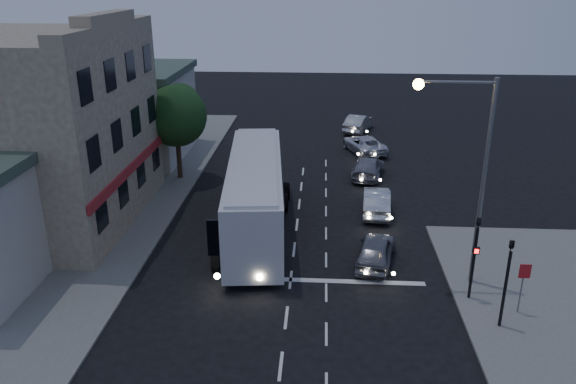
# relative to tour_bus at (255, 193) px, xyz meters

# --- Properties ---
(ground) EXTENTS (120.00, 120.00, 0.00)m
(ground) POSITION_rel_tour_bus_xyz_m (2.16, -7.19, -2.15)
(ground) COLOR black
(sidewalk_far) EXTENTS (12.00, 50.00, 0.12)m
(sidewalk_far) POSITION_rel_tour_bus_xyz_m (-10.84, 0.81, -2.09)
(sidewalk_far) COLOR slate
(sidewalk_far) RESTS_ON ground
(road_markings) EXTENTS (8.00, 30.55, 0.01)m
(road_markings) POSITION_rel_tour_bus_xyz_m (3.45, -3.88, -2.14)
(road_markings) COLOR silver
(road_markings) RESTS_ON ground
(tour_bus) EXTENTS (3.90, 13.15, 3.98)m
(tour_bus) POSITION_rel_tour_bus_xyz_m (0.00, 0.00, 0.00)
(tour_bus) COLOR silver
(tour_bus) RESTS_ON ground
(car_suv) EXTENTS (2.44, 4.29, 1.38)m
(car_suv) POSITION_rel_tour_bus_xyz_m (6.08, -3.39, -1.46)
(car_suv) COLOR slate
(car_suv) RESTS_ON ground
(car_sedan_a) EXTENTS (1.83, 4.39, 1.41)m
(car_sedan_a) POSITION_rel_tour_bus_xyz_m (6.64, 2.79, -1.44)
(car_sedan_a) COLOR silver
(car_sedan_a) RESTS_ON ground
(car_sedan_b) EXTENTS (2.72, 4.84, 1.33)m
(car_sedan_b) POSITION_rel_tour_bus_xyz_m (6.61, 9.00, -1.49)
(car_sedan_b) COLOR gray
(car_sedan_b) RESTS_ON ground
(car_sedan_c) EXTENTS (3.66, 5.26, 1.33)m
(car_sedan_c) POSITION_rel_tour_bus_xyz_m (6.71, 14.62, -1.48)
(car_sedan_c) COLOR silver
(car_sedan_c) RESTS_ON ground
(car_extra) EXTENTS (2.94, 4.78, 1.49)m
(car_extra) POSITION_rel_tour_bus_xyz_m (6.58, 20.93, -1.41)
(car_extra) COLOR #B3B3B3
(car_extra) RESTS_ON ground
(traffic_signal_main) EXTENTS (0.25, 0.35, 4.10)m
(traffic_signal_main) POSITION_rel_tour_bus_xyz_m (9.76, -6.41, 0.27)
(traffic_signal_main) COLOR black
(traffic_signal_main) RESTS_ON sidewalk_near
(traffic_signal_side) EXTENTS (0.18, 0.15, 4.10)m
(traffic_signal_side) POSITION_rel_tour_bus_xyz_m (10.46, -8.39, 0.27)
(traffic_signal_side) COLOR black
(traffic_signal_side) RESTS_ON sidewalk_near
(regulatory_sign) EXTENTS (0.45, 0.12, 2.20)m
(regulatory_sign) POSITION_rel_tour_bus_xyz_m (11.46, -7.43, -0.55)
(regulatory_sign) COLOR slate
(regulatory_sign) RESTS_ON sidewalk_near
(streetlight) EXTENTS (3.32, 0.44, 9.00)m
(streetlight) POSITION_rel_tour_bus_xyz_m (9.51, -4.99, 3.58)
(streetlight) COLOR slate
(streetlight) RESTS_ON sidewalk_near
(main_building) EXTENTS (10.12, 12.00, 11.00)m
(main_building) POSITION_rel_tour_bus_xyz_m (-11.80, 0.81, 3.01)
(main_building) COLOR #7C654D
(main_building) RESTS_ON sidewalk_far
(low_building_north) EXTENTS (9.40, 9.40, 6.50)m
(low_building_north) POSITION_rel_tour_bus_xyz_m (-11.34, 12.81, 1.24)
(low_building_north) COLOR beige
(low_building_north) RESTS_ON sidewalk_far
(street_tree) EXTENTS (4.00, 4.00, 6.20)m
(street_tree) POSITION_rel_tour_bus_xyz_m (-6.04, 7.83, 2.35)
(street_tree) COLOR black
(street_tree) RESTS_ON sidewalk_far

